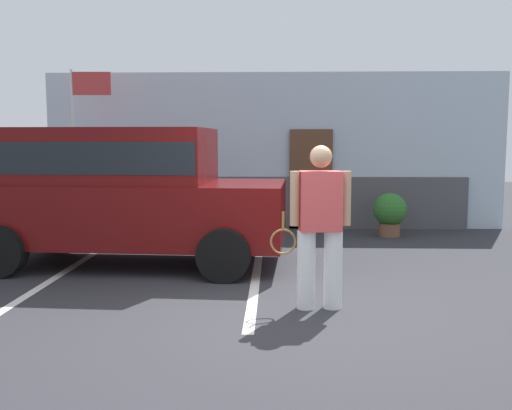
# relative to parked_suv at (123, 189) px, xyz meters

# --- Properties ---
(ground_plane) EXTENTS (40.00, 40.00, 0.00)m
(ground_plane) POSITION_rel_parked_suv_xyz_m (2.26, -2.41, -1.15)
(ground_plane) COLOR #2D2D33
(parking_stripe_0) EXTENTS (0.12, 4.40, 0.01)m
(parking_stripe_0) POSITION_rel_parked_suv_xyz_m (-0.72, -0.91, -1.14)
(parking_stripe_0) COLOR silver
(parking_stripe_0) RESTS_ON ground_plane
(parking_stripe_1) EXTENTS (0.12, 4.40, 0.01)m
(parking_stripe_1) POSITION_rel_parked_suv_xyz_m (2.02, -0.91, -1.14)
(parking_stripe_1) COLOR silver
(parking_stripe_1) RESTS_ON ground_plane
(house_frontage) EXTENTS (9.68, 0.40, 3.29)m
(house_frontage) POSITION_rel_parked_suv_xyz_m (2.27, 3.80, 0.40)
(house_frontage) COLOR silver
(house_frontage) RESTS_ON ground_plane
(parked_suv) EXTENTS (4.69, 2.36, 2.05)m
(parked_suv) POSITION_rel_parked_suv_xyz_m (0.00, 0.00, 0.00)
(parked_suv) COLOR #590C0C
(parked_suv) RESTS_ON ground_plane
(tennis_player_man) EXTENTS (0.93, 0.31, 1.82)m
(tennis_player_man) POSITION_rel_parked_suv_xyz_m (2.78, -2.20, -0.20)
(tennis_player_man) COLOR white
(tennis_player_man) RESTS_ON ground_plane
(potted_plant_by_porch) EXTENTS (0.64, 0.64, 0.85)m
(potted_plant_by_porch) POSITION_rel_parked_suv_xyz_m (4.53, 2.69, -0.67)
(potted_plant_by_porch) COLOR brown
(potted_plant_by_porch) RESTS_ON ground_plane
(flag_pole) EXTENTS (0.80, 0.05, 3.26)m
(flag_pole) POSITION_rel_parked_suv_xyz_m (-1.55, 2.85, 1.10)
(flag_pole) COLOR silver
(flag_pole) RESTS_ON ground_plane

